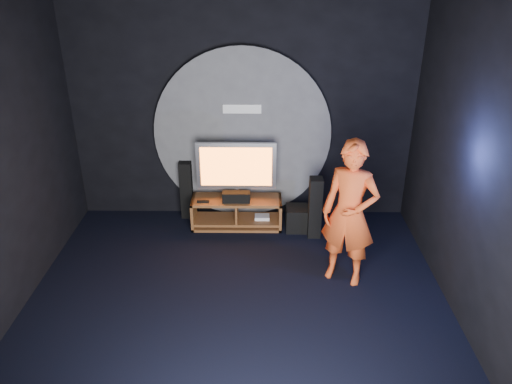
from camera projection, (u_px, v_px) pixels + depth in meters
floor at (236, 314)px, 5.72m from camera, size 5.00×5.00×0.00m
back_wall at (242, 105)px, 7.20m from camera, size 5.00×0.04×3.50m
front_wall at (209, 361)px, 2.70m from camera, size 5.00×0.04×3.50m
right_wall at (486, 176)px, 4.93m from camera, size 0.04×5.00×3.50m
wall_disc_panel at (243, 135)px, 7.35m from camera, size 2.60×0.11×2.60m
media_console at (237, 214)px, 7.48m from camera, size 1.33×0.45×0.45m
tv at (236, 168)px, 7.22m from camera, size 1.16×0.22×0.86m
center_speaker at (236, 197)px, 7.26m from camera, size 0.40×0.15×0.15m
remote at (203, 202)px, 7.26m from camera, size 0.18×0.05×0.02m
tower_speaker_left at (187, 189)px, 7.64m from camera, size 0.18×0.20×0.91m
tower_speaker_right at (315, 208)px, 7.10m from camera, size 0.18×0.20×0.91m
subwoofer at (297, 218)px, 7.38m from camera, size 0.33×0.33×0.36m
player at (350, 214)px, 5.96m from camera, size 0.79×0.68×1.84m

